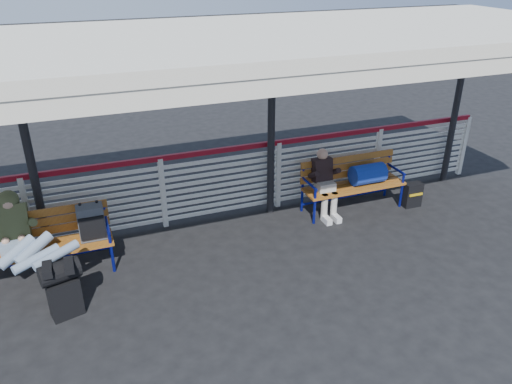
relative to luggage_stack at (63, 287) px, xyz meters
name	(u,v)px	position (x,y,z in m)	size (l,w,h in m)	color
ground	(195,292)	(1.60, -0.13, -0.42)	(60.00, 60.00, 0.00)	black
fence	(163,190)	(1.60, 1.77, 0.24)	(12.08, 0.08, 1.24)	silver
canopy	(163,48)	(1.60, 0.74, 2.62)	(12.60, 3.60, 3.16)	silver
luggage_stack	(63,287)	(0.00, 0.00, 0.00)	(0.52, 0.37, 0.77)	black
bench_left	(61,232)	(0.04, 1.03, 0.19)	(1.80, 0.56, 0.97)	#AC6F21
bench_right	(360,176)	(4.90, 1.23, 0.18)	(1.80, 0.56, 0.92)	#AC6F21
traveler_man	(29,246)	(-0.35, 0.69, 0.26)	(0.94, 1.64, 0.77)	#8598B4
companion_person	(325,182)	(4.22, 1.22, 0.18)	(0.32, 0.66, 1.15)	#B8B4A7
suitcase_side	(412,195)	(5.82, 0.93, -0.20)	(0.32, 0.20, 0.44)	black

